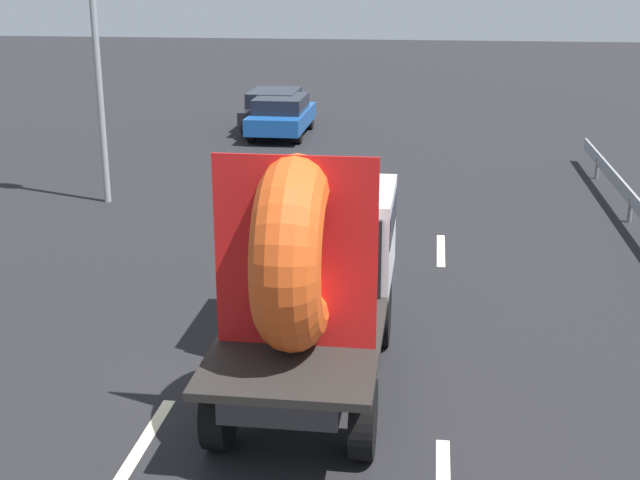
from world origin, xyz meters
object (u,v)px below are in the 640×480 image
(distant_sedan, at_px, (281,115))
(traffic_light, at_px, (94,18))
(oncoming_car, at_px, (275,108))
(flatbed_truck, at_px, (314,258))

(distant_sedan, bearing_deg, traffic_light, -106.59)
(distant_sedan, distance_m, traffic_light, 10.15)
(distant_sedan, relative_size, oncoming_car, 0.99)
(distant_sedan, bearing_deg, oncoming_car, 109.59)
(traffic_light, bearing_deg, oncoming_car, 77.83)
(flatbed_truck, height_order, distant_sedan, flatbed_truck)
(flatbed_truck, bearing_deg, distant_sedan, 101.38)
(oncoming_car, bearing_deg, traffic_light, -102.17)
(flatbed_truck, relative_size, distant_sedan, 1.22)
(distant_sedan, xyz_separation_m, traffic_light, (-2.71, -9.09, 3.61))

